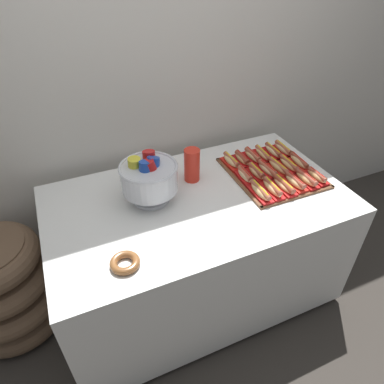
# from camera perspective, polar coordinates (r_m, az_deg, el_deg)

# --- Properties ---
(ground_plane) EXTENTS (10.00, 10.00, 0.00)m
(ground_plane) POSITION_cam_1_polar(r_m,az_deg,el_deg) (2.41, 0.84, -15.71)
(ground_plane) COLOR #38332D
(back_wall) EXTENTS (6.00, 0.10, 2.60)m
(back_wall) POSITION_cam_1_polar(r_m,az_deg,el_deg) (2.10, -5.98, 19.78)
(back_wall) COLOR silver
(back_wall) RESTS_ON ground_plane
(buffet_table) EXTENTS (1.62, 0.93, 0.78)m
(buffet_table) POSITION_cam_1_polar(r_m,az_deg,el_deg) (2.10, 0.94, -8.97)
(buffet_table) COLOR white
(buffet_table) RESTS_ON ground_plane
(floor_vase) EXTENTS (0.59, 0.59, 1.23)m
(floor_vase) POSITION_cam_1_polar(r_m,az_deg,el_deg) (2.29, -28.70, -13.81)
(floor_vase) COLOR brown
(floor_vase) RESTS_ON ground_plane
(serving_tray) EXTENTS (0.49, 0.53, 0.01)m
(serving_tray) POSITION_cam_1_polar(r_m,az_deg,el_deg) (2.09, 13.17, 3.12)
(serving_tray) COLOR brown
(serving_tray) RESTS_ON buffet_table
(hot_dog_0) EXTENTS (0.07, 0.18, 0.06)m
(hot_dog_0) POSITION_cam_1_polar(r_m,az_deg,el_deg) (1.87, 11.32, 0.02)
(hot_dog_0) COLOR red
(hot_dog_0) RESTS_ON serving_tray
(hot_dog_1) EXTENTS (0.07, 0.18, 0.06)m
(hot_dog_1) POSITION_cam_1_polar(r_m,az_deg,el_deg) (1.91, 13.22, 0.59)
(hot_dog_1) COLOR red
(hot_dog_1) RESTS_ON serving_tray
(hot_dog_2) EXTENTS (0.07, 0.18, 0.06)m
(hot_dog_2) POSITION_cam_1_polar(r_m,az_deg,el_deg) (1.95, 15.04, 1.05)
(hot_dog_2) COLOR red
(hot_dog_2) RESTS_ON serving_tray
(hot_dog_3) EXTENTS (0.07, 0.16, 0.06)m
(hot_dog_3) POSITION_cam_1_polar(r_m,az_deg,el_deg) (1.99, 16.79, 1.58)
(hot_dog_3) COLOR red
(hot_dog_3) RESTS_ON serving_tray
(hot_dog_4) EXTENTS (0.07, 0.17, 0.06)m
(hot_dog_4) POSITION_cam_1_polar(r_m,az_deg,el_deg) (2.03, 18.48, 2.07)
(hot_dog_4) COLOR #B21414
(hot_dog_4) RESTS_ON serving_tray
(hot_dog_5) EXTENTS (0.06, 0.16, 0.06)m
(hot_dog_5) POSITION_cam_1_polar(r_m,az_deg,el_deg) (2.08, 20.07, 2.47)
(hot_dog_5) COLOR #B21414
(hot_dog_5) RESTS_ON serving_tray
(hot_dog_6) EXTENTS (0.07, 0.16, 0.06)m
(hot_dog_6) POSITION_cam_1_polar(r_m,az_deg,el_deg) (1.98, 8.81, 2.75)
(hot_dog_6) COLOR red
(hot_dog_6) RESTS_ON serving_tray
(hot_dog_7) EXTENTS (0.06, 0.16, 0.06)m
(hot_dog_7) POSITION_cam_1_polar(r_m,az_deg,el_deg) (2.01, 10.65, 3.22)
(hot_dog_7) COLOR #B21414
(hot_dog_7) RESTS_ON serving_tray
(hot_dog_8) EXTENTS (0.07, 0.17, 0.06)m
(hot_dog_8) POSITION_cam_1_polar(r_m,az_deg,el_deg) (2.05, 12.43, 3.62)
(hot_dog_8) COLOR red
(hot_dog_8) RESTS_ON serving_tray
(hot_dog_9) EXTENTS (0.07, 0.18, 0.06)m
(hot_dog_9) POSITION_cam_1_polar(r_m,az_deg,el_deg) (2.09, 14.14, 4.04)
(hot_dog_9) COLOR red
(hot_dog_9) RESTS_ON serving_tray
(hot_dog_10) EXTENTS (0.06, 0.18, 0.06)m
(hot_dog_10) POSITION_cam_1_polar(r_m,az_deg,el_deg) (2.13, 15.79, 4.42)
(hot_dog_10) COLOR red
(hot_dog_10) RESTS_ON serving_tray
(hot_dog_11) EXTENTS (0.07, 0.18, 0.06)m
(hot_dog_11) POSITION_cam_1_polar(r_m,az_deg,el_deg) (2.18, 17.38, 4.82)
(hot_dog_11) COLOR red
(hot_dog_11) RESTS_ON serving_tray
(hot_dog_12) EXTENTS (0.07, 0.17, 0.06)m
(hot_dog_12) POSITION_cam_1_polar(r_m,az_deg,el_deg) (2.09, 6.55, 5.11)
(hot_dog_12) COLOR red
(hot_dog_12) RESTS_ON serving_tray
(hot_dog_13) EXTENTS (0.07, 0.15, 0.06)m
(hot_dog_13) POSITION_cam_1_polar(r_m,az_deg,el_deg) (2.13, 8.33, 5.47)
(hot_dog_13) COLOR #B21414
(hot_dog_13) RESTS_ON serving_tray
(hot_dog_14) EXTENTS (0.06, 0.17, 0.06)m
(hot_dog_14) POSITION_cam_1_polar(r_m,az_deg,el_deg) (2.16, 10.06, 5.89)
(hot_dog_14) COLOR #B21414
(hot_dog_14) RESTS_ON serving_tray
(hot_dog_15) EXTENTS (0.07, 0.18, 0.05)m
(hot_dog_15) POSITION_cam_1_polar(r_m,az_deg,el_deg) (2.20, 11.73, 6.17)
(hot_dog_15) COLOR #B21414
(hot_dog_15) RESTS_ON serving_tray
(hot_dog_16) EXTENTS (0.06, 0.18, 0.06)m
(hot_dog_16) POSITION_cam_1_polar(r_m,az_deg,el_deg) (2.24, 13.35, 6.58)
(hot_dog_16) COLOR #B21414
(hot_dog_16) RESTS_ON serving_tray
(hot_dog_17) EXTENTS (0.06, 0.18, 0.06)m
(hot_dog_17) POSITION_cam_1_polar(r_m,az_deg,el_deg) (2.28, 14.92, 6.91)
(hot_dog_17) COLOR red
(hot_dog_17) RESTS_ON serving_tray
(punch_bowl) EXTENTS (0.30, 0.30, 0.26)m
(punch_bowl) POSITION_cam_1_polar(r_m,az_deg,el_deg) (1.77, -7.21, 2.56)
(punch_bowl) COLOR silver
(punch_bowl) RESTS_ON buffet_table
(cup_stack) EXTENTS (0.09, 0.09, 0.20)m
(cup_stack) POSITION_cam_1_polar(r_m,az_deg,el_deg) (1.93, -0.01, 4.51)
(cup_stack) COLOR red
(cup_stack) RESTS_ON buffet_table
(donut) EXTENTS (0.13, 0.13, 0.03)m
(donut) POSITION_cam_1_polar(r_m,az_deg,el_deg) (1.52, -11.11, -11.49)
(donut) COLOR brown
(donut) RESTS_ON buffet_table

